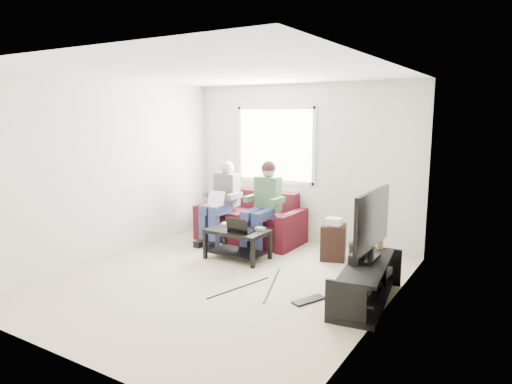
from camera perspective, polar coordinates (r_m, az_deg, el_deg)
floor at (r=5.97m, az=-4.04°, el=-11.03°), size 4.50×4.50×0.00m
ceiling at (r=5.60m, az=-4.37°, el=14.70°), size 4.50×4.50×0.00m
wall_back at (r=7.57m, az=5.79°, el=3.52°), size 4.50×0.00×4.50m
wall_front at (r=4.06m, az=-23.05°, el=-2.61°), size 4.50×0.00×4.50m
wall_left at (r=6.99m, az=-17.67°, el=2.59°), size 0.00×4.50×4.50m
wall_right at (r=4.77m, az=15.73°, el=-0.44°), size 0.00×4.50×4.50m
window at (r=7.75m, az=2.42°, el=5.93°), size 1.48×0.04×1.28m
sofa at (r=7.70m, az=-0.57°, el=-3.83°), size 1.74×0.88×0.82m
person_left at (r=7.59m, az=-4.33°, el=-0.79°), size 0.40×0.71×1.33m
person_right at (r=7.17m, az=0.96°, el=-0.90°), size 0.40×0.71×1.38m
laptop_silver at (r=7.42m, az=-5.37°, el=-1.26°), size 0.33×0.24×0.24m
coffee_table at (r=6.72m, az=-2.33°, el=-5.68°), size 0.90×0.57×0.44m
laptop_black at (r=6.54m, az=-1.86°, el=-3.98°), size 0.37×0.28×0.24m
controller_a at (r=6.94m, az=-3.71°, el=-4.04°), size 0.15×0.10×0.04m
controller_b at (r=6.89m, az=-2.20°, el=-4.13°), size 0.14×0.10×0.04m
controller_c at (r=6.66m, az=0.54°, el=-4.61°), size 0.15×0.11×0.04m
tv_stand at (r=5.40m, az=13.68°, el=-11.22°), size 0.61×1.45×0.46m
tv at (r=5.28m, az=14.30°, el=-3.58°), size 0.12×1.10×0.81m
soundbar at (r=5.42m, az=12.92°, el=-7.66°), size 0.12×0.50×0.10m
drink_cup at (r=5.89m, az=15.24°, el=-6.27°), size 0.08×0.08×0.12m
console_white at (r=5.02m, az=12.27°, el=-11.96°), size 0.30×0.22×0.06m
console_grey at (r=5.64m, az=14.66°, el=-9.48°), size 0.34×0.26×0.08m
console_black at (r=5.33m, az=13.54°, el=-10.65°), size 0.38×0.30×0.07m
subwoofer at (r=6.20m, az=12.38°, el=-8.27°), size 0.19×0.19×0.44m
keyboard_floor at (r=5.39m, az=6.62°, el=-13.28°), size 0.30×0.44×0.02m
end_table at (r=6.80m, az=9.64°, el=-6.05°), size 0.35×0.35×0.62m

